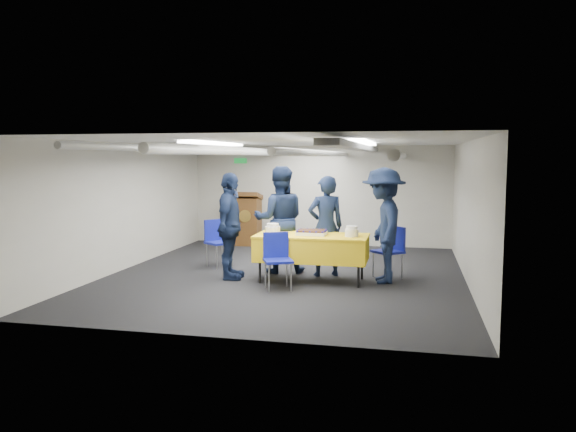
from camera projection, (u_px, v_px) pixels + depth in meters
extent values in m
plane|color=black|center=(287.00, 275.00, 9.75)|extent=(7.00, 7.00, 0.00)
cube|color=beige|center=(319.00, 195.00, 13.02)|extent=(6.00, 0.02, 2.30)
cube|color=beige|center=(128.00, 206.00, 10.27)|extent=(0.02, 7.00, 2.30)
cube|color=beige|center=(468.00, 213.00, 8.99)|extent=(0.02, 7.00, 2.30)
cube|color=white|center=(287.00, 142.00, 9.51)|extent=(6.00, 7.00, 0.02)
cylinder|color=silver|center=(177.00, 149.00, 9.95)|extent=(0.10, 6.90, 0.10)
cylinder|color=silver|center=(236.00, 151.00, 9.72)|extent=(0.14, 6.90, 0.14)
cylinder|color=silver|center=(321.00, 153.00, 9.40)|extent=(0.10, 6.90, 0.10)
cylinder|color=silver|center=(400.00, 156.00, 9.13)|extent=(0.14, 6.90, 0.14)
cube|color=gray|center=(357.00, 147.00, 9.27)|extent=(0.28, 6.90, 0.08)
cube|color=white|center=(214.00, 144.00, 9.79)|extent=(0.25, 2.60, 0.04)
cube|color=white|center=(364.00, 143.00, 9.24)|extent=(0.25, 2.60, 0.04)
cube|color=#0C591E|center=(240.00, 161.00, 13.33)|extent=(0.30, 0.04, 0.12)
cylinder|color=black|center=(260.00, 272.00, 9.10)|extent=(0.04, 0.04, 0.36)
cylinder|color=black|center=(358.00, 276.00, 8.76)|extent=(0.04, 0.04, 0.36)
cylinder|color=black|center=(269.00, 265.00, 9.71)|extent=(0.04, 0.04, 0.36)
cylinder|color=black|center=(362.00, 269.00, 9.37)|extent=(0.04, 0.04, 0.36)
cube|color=yellow|center=(312.00, 248.00, 9.20)|extent=(1.82, 0.85, 0.39)
cube|color=yellow|center=(312.00, 236.00, 9.18)|extent=(1.84, 0.87, 0.03)
cube|color=white|center=(312.00, 233.00, 9.18)|extent=(0.47, 0.37, 0.06)
cube|color=black|center=(312.00, 231.00, 9.17)|extent=(0.45, 0.36, 0.02)
sphere|color=navy|center=(297.00, 232.00, 9.05)|extent=(0.04, 0.04, 0.04)
sphere|color=navy|center=(301.00, 229.00, 9.38)|extent=(0.04, 0.04, 0.04)
sphere|color=navy|center=(304.00, 232.00, 9.03)|extent=(0.04, 0.04, 0.04)
sphere|color=navy|center=(307.00, 229.00, 9.36)|extent=(0.04, 0.04, 0.04)
sphere|color=navy|center=(310.00, 232.00, 9.01)|extent=(0.04, 0.04, 0.04)
sphere|color=navy|center=(313.00, 229.00, 9.34)|extent=(0.04, 0.04, 0.04)
sphere|color=navy|center=(316.00, 232.00, 8.99)|extent=(0.04, 0.04, 0.04)
sphere|color=navy|center=(320.00, 230.00, 9.31)|extent=(0.04, 0.04, 0.04)
sphere|color=navy|center=(323.00, 232.00, 8.96)|extent=(0.04, 0.04, 0.04)
sphere|color=navy|center=(326.00, 230.00, 9.29)|extent=(0.04, 0.04, 0.04)
sphere|color=navy|center=(297.00, 231.00, 9.14)|extent=(0.04, 0.04, 0.04)
sphere|color=navy|center=(324.00, 232.00, 9.04)|extent=(0.04, 0.04, 0.04)
sphere|color=navy|center=(298.00, 230.00, 9.22)|extent=(0.04, 0.04, 0.04)
sphere|color=navy|center=(325.00, 231.00, 9.12)|extent=(0.04, 0.04, 0.04)
sphere|color=navy|center=(299.00, 230.00, 9.30)|extent=(0.04, 0.04, 0.04)
sphere|color=navy|center=(326.00, 230.00, 9.21)|extent=(0.04, 0.04, 0.04)
cylinder|color=white|center=(273.00, 230.00, 9.26)|extent=(0.24, 0.24, 0.13)
cylinder|color=white|center=(273.00, 225.00, 9.25)|extent=(0.20, 0.20, 0.05)
cylinder|color=white|center=(352.00, 233.00, 8.98)|extent=(0.22, 0.22, 0.12)
cylinder|color=white|center=(352.00, 227.00, 8.97)|extent=(0.18, 0.18, 0.05)
cube|color=brown|center=(248.00, 222.00, 13.00)|extent=(0.55, 0.45, 1.10)
cube|color=brown|center=(247.00, 196.00, 12.91)|extent=(0.62, 0.53, 0.21)
cylinder|color=gold|center=(245.00, 216.00, 12.76)|extent=(0.28, 0.02, 0.28)
cylinder|color=gray|center=(269.00, 279.00, 8.45)|extent=(0.02, 0.02, 0.43)
cylinder|color=gray|center=(291.00, 278.00, 8.52)|extent=(0.02, 0.02, 0.43)
cylinder|color=gray|center=(265.00, 274.00, 8.78)|extent=(0.02, 0.02, 0.43)
cylinder|color=gray|center=(287.00, 273.00, 8.85)|extent=(0.02, 0.02, 0.43)
cube|color=navy|center=(278.00, 261.00, 8.62)|extent=(0.55, 0.55, 0.04)
cube|color=navy|center=(276.00, 245.00, 8.79)|extent=(0.38, 0.20, 0.40)
cylinder|color=gray|center=(373.00, 265.00, 9.53)|extent=(0.02, 0.02, 0.43)
cylinder|color=gray|center=(386.00, 268.00, 9.24)|extent=(0.02, 0.02, 0.43)
cylinder|color=gray|center=(389.00, 263.00, 9.71)|extent=(0.02, 0.02, 0.43)
cylinder|color=gray|center=(402.00, 266.00, 9.41)|extent=(0.02, 0.02, 0.43)
cube|color=navy|center=(388.00, 252.00, 9.45)|extent=(0.59, 0.59, 0.04)
cube|color=navy|center=(397.00, 238.00, 9.52)|extent=(0.30, 0.32, 0.40)
cylinder|color=gray|center=(217.00, 257.00, 10.23)|extent=(0.02, 0.02, 0.43)
cylinder|color=gray|center=(232.00, 255.00, 10.44)|extent=(0.02, 0.02, 0.43)
cylinder|color=gray|center=(207.00, 255.00, 10.49)|extent=(0.02, 0.02, 0.43)
cylinder|color=gray|center=(222.00, 253.00, 10.70)|extent=(0.02, 0.02, 0.43)
cube|color=navy|center=(219.00, 243.00, 10.44)|extent=(0.59, 0.59, 0.04)
cube|color=navy|center=(214.00, 230.00, 10.56)|extent=(0.28, 0.34, 0.40)
imported|color=black|center=(326.00, 226.00, 9.60)|extent=(0.74, 0.64, 1.72)
imported|color=black|center=(279.00, 220.00, 9.89)|extent=(1.06, 0.92, 1.88)
imported|color=black|center=(230.00, 226.00, 9.34)|extent=(0.53, 1.08, 1.78)
imported|color=black|center=(383.00, 225.00, 9.08)|extent=(0.88, 1.31, 1.87)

